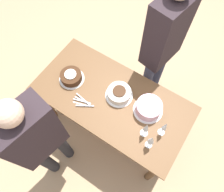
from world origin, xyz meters
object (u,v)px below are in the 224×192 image
wine_glass_extra (165,127)px  person_watching (163,42)px  cake_front_chocolate (71,77)px  wine_glass_near (151,140)px  cake_center_white (119,93)px  cake_back_decorated (149,108)px  person_cutting (38,139)px  wine_glass_far (146,128)px

wine_glass_extra → person_watching: bearing=120.1°
cake_front_chocolate → wine_glass_near: bearing=-9.4°
cake_center_white → wine_glass_near: 0.54m
cake_front_chocolate → person_watching: bearing=48.6°
wine_glass_extra → person_watching: (-0.39, 0.68, 0.11)m
cake_back_decorated → person_watching: bearing=109.0°
cake_center_white → wine_glass_near: bearing=-29.1°
cake_back_decorated → cake_center_white: bearing=-176.7°
wine_glass_extra → person_cutting: person_cutting is taller
cake_front_chocolate → wine_glass_far: size_ratio=1.07×
wine_glass_extra → person_watching: 0.79m
cake_front_chocolate → wine_glass_far: wine_glass_far is taller
cake_back_decorated → wine_glass_extra: wine_glass_extra is taller
cake_front_chocolate → wine_glass_extra: 1.00m
cake_back_decorated → person_watching: person_watching is taller
cake_front_chocolate → cake_back_decorated: cake_back_decorated is taller
cake_center_white → person_cutting: person_cutting is taller
wine_glass_near → wine_glass_extra: size_ratio=0.97×
cake_front_chocolate → person_cutting: size_ratio=0.16×
wine_glass_near → wine_glass_far: (-0.08, 0.07, -0.00)m
wine_glass_near → person_watching: bearing=112.9°
cake_back_decorated → person_watching: (-0.19, 0.56, 0.21)m
cake_center_white → wine_glass_extra: wine_glass_extra is taller
wine_glass_near → wine_glass_far: bearing=140.9°
cake_back_decorated → wine_glass_extra: (0.20, -0.12, 0.10)m
cake_front_chocolate → wine_glass_near: size_ratio=1.09×
wine_glass_far → person_watching: person_watching is taller
cake_front_chocolate → cake_back_decorated: 0.80m
wine_glass_near → cake_front_chocolate: bearing=170.6°
wine_glass_near → wine_glass_extra: wine_glass_extra is taller
cake_center_white → cake_front_chocolate: bearing=-168.2°
cake_back_decorated → wine_glass_far: bearing=-69.5°
wine_glass_extra → cake_back_decorated: bearing=149.4°
cake_center_white → wine_glass_extra: bearing=-11.4°
wine_glass_extra → person_cutting: size_ratio=0.15×
wine_glass_near → cake_back_decorated: bearing=120.3°
wine_glass_far → person_watching: (-0.27, 0.77, 0.11)m
person_watching → wine_glass_far: bearing=29.7°
cake_center_white → wine_glass_near: size_ratio=1.15×
wine_glass_extra → wine_glass_far: bearing=-143.8°
cake_center_white → wine_glass_far: bearing=-26.6°
wine_glass_far → cake_center_white: bearing=153.4°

